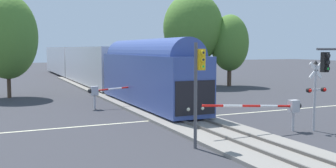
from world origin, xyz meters
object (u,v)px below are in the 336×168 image
object	(u,v)px
maple_right_background	(230,43)
crossing_gate_far	(103,91)
oak_far_right	(193,28)
crossing_signal_mast	(315,88)
oak_behind_train	(7,36)
traffic_signal_median	(199,78)
crossing_gate_near	(282,107)
commuter_train	(90,64)

from	to	relation	value
maple_right_background	crossing_gate_far	bearing A→B (deg)	-148.90
maple_right_background	oak_far_right	distance (m)	4.97
crossing_signal_mast	oak_behind_train	xyz separation A→B (m)	(-15.48, 23.32, 3.37)
traffic_signal_median	crossing_gate_near	bearing A→B (deg)	10.65
crossing_signal_mast	oak_behind_train	distance (m)	28.19
commuter_train	traffic_signal_median	size ratio (longest dim) A/B	12.23
commuter_train	oak_far_right	distance (m)	14.02
oak_behind_train	crossing_gate_near	bearing A→B (deg)	-59.40
commuter_train	maple_right_background	xyz separation A→B (m)	(15.68, -8.54, 2.67)
maple_right_background	oak_far_right	world-z (taller)	oak_far_right
commuter_train	crossing_signal_mast	bearing A→B (deg)	-80.76
traffic_signal_median	maple_right_background	xyz separation A→B (m)	(18.23, 25.33, 2.03)
traffic_signal_median	oak_behind_train	distance (m)	25.27
oak_behind_train	maple_right_background	world-z (taller)	oak_behind_train
commuter_train	crossing_gate_far	size ratio (longest dim) A/B	10.09
crossing_gate_far	oak_behind_train	xyz separation A→B (m)	(-6.53, 10.26, 4.43)
crossing_signal_mast	oak_behind_train	world-z (taller)	oak_behind_train
crossing_gate_near	oak_far_right	size ratio (longest dim) A/B	0.56
crossing_signal_mast	maple_right_background	bearing A→B (deg)	67.37
commuter_train	crossing_gate_near	bearing A→B (deg)	-84.00
crossing_gate_far	traffic_signal_median	world-z (taller)	traffic_signal_median
traffic_signal_median	oak_far_right	world-z (taller)	oak_far_right
oak_behind_train	crossing_gate_far	bearing A→B (deg)	-57.52
commuter_train	crossing_signal_mast	size ratio (longest dim) A/B	15.08
crossing_gate_near	maple_right_background	distance (m)	27.41
crossing_gate_near	oak_behind_train	size ratio (longest dim) A/B	0.66
crossing_signal_mast	crossing_gate_far	distance (m)	15.86
crossing_gate_far	oak_far_right	size ratio (longest dim) A/B	0.52
traffic_signal_median	oak_far_right	xyz separation A→B (m)	(14.15, 27.44, 3.93)
crossing_gate_near	traffic_signal_median	xyz separation A→B (m)	(-6.00, -1.13, 1.92)
crossing_signal_mast	maple_right_background	xyz separation A→B (m)	(10.28, 24.65, 2.92)
oak_behind_train	maple_right_background	xyz separation A→B (m)	(25.76, 1.34, -0.46)
crossing_gate_near	crossing_gate_far	xyz separation A→B (m)	(-6.99, 12.61, -0.01)
commuter_train	oak_behind_train	distance (m)	14.46
oak_behind_train	oak_far_right	bearing A→B (deg)	9.02
traffic_signal_median	maple_right_background	world-z (taller)	maple_right_background
crossing_signal_mast	oak_behind_train	bearing A→B (deg)	123.58
crossing_signal_mast	traffic_signal_median	bearing A→B (deg)	-175.13
maple_right_background	crossing_signal_mast	bearing A→B (deg)	-112.63
crossing_signal_mast	traffic_signal_median	distance (m)	8.03
crossing_signal_mast	crossing_gate_far	xyz separation A→B (m)	(-8.95, 13.06, -1.05)
crossing_signal_mast	crossing_gate_far	size ratio (longest dim) A/B	0.67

